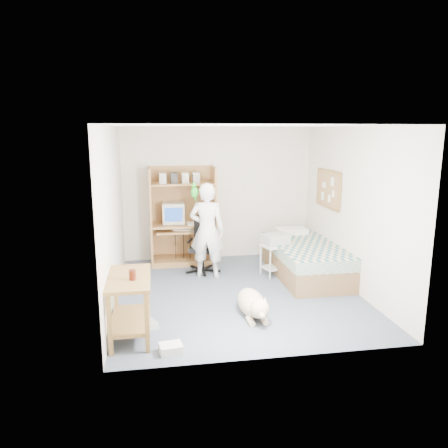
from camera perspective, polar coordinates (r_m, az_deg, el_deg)
name	(u,v)px	position (r m, az deg, el deg)	size (l,w,h in m)	color
floor	(237,293)	(6.79, 1.77, -8.94)	(4.00, 4.00, 0.00)	#495663
wall_back	(218,194)	(8.40, -0.82, 3.95)	(3.60, 0.02, 2.50)	silver
wall_right	(352,209)	(7.02, 16.41, 1.86)	(0.02, 4.00, 2.50)	silver
wall_left	(113,217)	(6.36, -14.29, 0.95)	(0.02, 4.00, 2.50)	silver
ceiling	(239,126)	(6.34, 1.92, 12.65)	(3.60, 4.00, 0.02)	white
computer_hutch	(183,220)	(8.14, -5.41, 0.57)	(1.20, 0.63, 1.80)	olive
bed	(305,259)	(7.60, 10.57, -4.55)	(1.02, 2.02, 0.66)	brown
side_desk	(130,297)	(5.39, -12.21, -9.33)	(0.50, 1.00, 0.75)	brown
corkboard	(328,189)	(7.79, 13.46, 4.47)	(0.04, 0.94, 0.66)	#916241
office_chair	(203,252)	(7.69, -2.73, -3.71)	(0.55, 0.56, 0.97)	black
person	(207,231)	(7.30, -2.23, -0.86)	(0.59, 0.38, 1.61)	white
parrot	(194,191)	(7.17, -3.89, 4.31)	(0.12, 0.20, 0.33)	#179315
dog	(252,303)	(5.94, 3.74, -10.31)	(0.37, 1.08, 0.40)	tan
printer_cart	(275,255)	(7.54, 6.71, -4.00)	(0.54, 0.48, 0.54)	silver
printer	(276,239)	(7.47, 6.76, -1.99)	(0.42, 0.32, 0.18)	#A5A5A0
crt_monitor	(174,213)	(8.11, -6.58, 1.49)	(0.42, 0.45, 0.38)	beige
keyboard	(185,229)	(8.02, -5.06, -0.70)	(0.45, 0.16, 0.03)	beige
pencil_cup	(200,220)	(8.08, -3.18, 0.51)	(0.08, 0.08, 0.12)	yellow
drink_glass	(132,275)	(5.17, -11.87, -6.52)	(0.08, 0.08, 0.12)	#3C1309
floor_box_a	(171,348)	(5.11, -6.96, -15.83)	(0.25, 0.20, 0.10)	silver
floor_box_b	(149,324)	(5.74, -9.79, -12.78)	(0.18, 0.22, 0.08)	#A7A7A2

